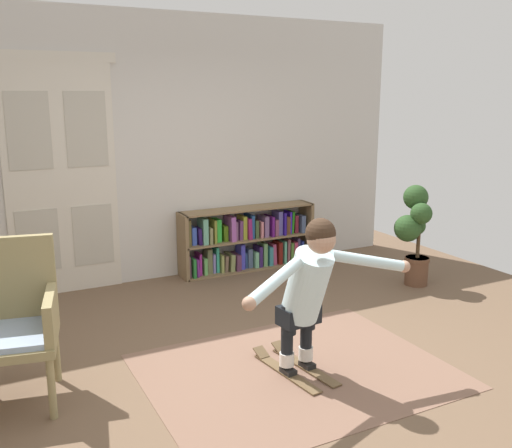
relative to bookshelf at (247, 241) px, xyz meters
name	(u,v)px	position (x,y,z in m)	size (l,w,h in m)	color
ground_plane	(270,371)	(-0.99, -2.39, -0.35)	(7.20, 7.20, 0.00)	brown
back_wall	(158,149)	(-0.99, 0.21, 1.10)	(6.00, 0.10, 2.90)	beige
double_door	(61,176)	(-2.03, 0.15, 0.88)	(1.22, 0.05, 2.45)	beige
rug	(296,371)	(-0.82, -2.49, -0.34)	(2.23, 1.73, 0.01)	brown
bookshelf	(247,241)	(0.00, 0.00, 0.00)	(1.66, 0.30, 0.74)	olive
wicker_chair	(9,319)	(-2.73, -1.94, 0.24)	(0.71, 0.71, 1.10)	#958759
potted_plant	(415,230)	(1.35, -1.33, 0.27)	(0.42, 0.40, 1.09)	brown
skis_pair	(294,367)	(-0.82, -2.46, -0.32)	(0.36, 0.79, 0.07)	brown
person_skier	(309,284)	(-0.81, -2.62, 0.38)	(1.45, 0.65, 1.15)	white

